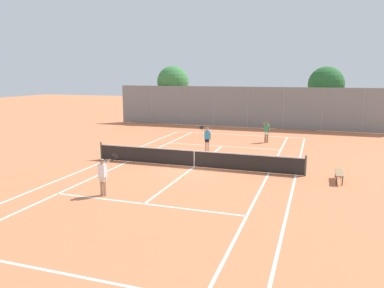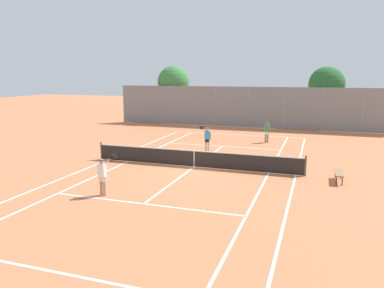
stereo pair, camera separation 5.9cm
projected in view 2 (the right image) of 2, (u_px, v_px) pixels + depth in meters
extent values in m
plane|color=#C67047|center=(194.00, 167.00, 20.92)|extent=(120.00, 120.00, 0.00)
cube|color=white|center=(52.00, 271.00, 9.84)|extent=(11.00, 0.10, 0.01)
cube|color=white|center=(238.00, 135.00, 32.00)|extent=(11.00, 0.10, 0.01)
cube|color=white|center=(108.00, 160.00, 22.65)|extent=(0.10, 23.80, 0.01)
cube|color=white|center=(296.00, 175.00, 19.18)|extent=(0.10, 23.80, 0.01)
cube|color=white|center=(128.00, 161.00, 22.22)|extent=(0.10, 23.80, 0.01)
cube|color=white|center=(269.00, 173.00, 19.61)|extent=(0.10, 23.80, 0.01)
cube|color=white|center=(144.00, 204.00, 14.96)|extent=(8.26, 0.10, 0.01)
cube|color=white|center=(222.00, 146.00, 26.88)|extent=(8.26, 0.10, 0.01)
cube|color=white|center=(194.00, 167.00, 20.92)|extent=(0.10, 12.80, 0.01)
cylinder|color=#474C47|center=(101.00, 151.00, 22.70)|extent=(0.10, 0.10, 1.07)
cylinder|color=#474C47|center=(305.00, 166.00, 18.94)|extent=(0.10, 0.10, 1.07)
cube|color=black|center=(194.00, 159.00, 20.83)|extent=(11.90, 0.02, 0.89)
cube|color=white|center=(194.00, 151.00, 20.75)|extent=(11.90, 0.03, 0.06)
cube|color=white|center=(194.00, 159.00, 20.84)|extent=(0.05, 0.03, 0.89)
cylinder|color=tan|center=(101.00, 186.00, 15.99)|extent=(0.13, 0.13, 0.82)
cylinder|color=tan|center=(104.00, 186.00, 15.91)|extent=(0.13, 0.13, 0.82)
cube|color=beige|center=(103.00, 179.00, 15.89)|extent=(0.31, 0.23, 0.24)
cube|color=white|center=(102.00, 170.00, 15.82)|extent=(0.37, 0.26, 0.56)
sphere|color=tan|center=(102.00, 161.00, 15.75)|extent=(0.22, 0.22, 0.22)
cylinder|color=black|center=(102.00, 160.00, 15.74)|extent=(0.23, 0.23, 0.02)
cylinder|color=tan|center=(98.00, 171.00, 15.94)|extent=(0.08, 0.08, 0.52)
cylinder|color=tan|center=(106.00, 163.00, 15.82)|extent=(0.17, 0.46, 0.35)
cylinder|color=black|center=(113.00, 159.00, 15.95)|extent=(0.08, 0.25, 0.22)
cylinder|color=black|center=(115.00, 156.00, 16.03)|extent=(0.31, 0.25, 0.23)
cylinder|color=#D8A884|center=(209.00, 145.00, 25.14)|extent=(0.13, 0.13, 0.82)
cylinder|color=#D8A884|center=(206.00, 145.00, 25.19)|extent=(0.13, 0.13, 0.82)
cube|color=black|center=(207.00, 140.00, 25.10)|extent=(0.29, 0.19, 0.24)
cube|color=#3399D8|center=(207.00, 135.00, 25.04)|extent=(0.35, 0.21, 0.56)
sphere|color=#D8A884|center=(207.00, 129.00, 24.97)|extent=(0.22, 0.22, 0.22)
cylinder|color=black|center=(207.00, 128.00, 24.95)|extent=(0.23, 0.23, 0.02)
cylinder|color=#D8A884|center=(210.00, 136.00, 24.99)|extent=(0.08, 0.08, 0.52)
cylinder|color=#D8A884|center=(205.00, 131.00, 24.89)|extent=(0.10, 0.46, 0.35)
cylinder|color=black|center=(202.00, 129.00, 24.65)|extent=(0.04, 0.25, 0.22)
cylinder|color=black|center=(202.00, 128.00, 24.52)|extent=(0.29, 0.21, 0.23)
cylinder|color=#936B4C|center=(268.00, 137.00, 28.24)|extent=(0.13, 0.13, 0.82)
cylinder|color=#936B4C|center=(266.00, 137.00, 28.35)|extent=(0.13, 0.13, 0.82)
cube|color=white|center=(267.00, 133.00, 28.23)|extent=(0.33, 0.27, 0.24)
cube|color=#338C59|center=(267.00, 128.00, 28.17)|extent=(0.39, 0.31, 0.56)
sphere|color=#936B4C|center=(267.00, 123.00, 28.09)|extent=(0.22, 0.22, 0.22)
cylinder|color=black|center=(267.00, 122.00, 28.08)|extent=(0.23, 0.23, 0.02)
cylinder|color=#936B4C|center=(270.00, 129.00, 28.04)|extent=(0.08, 0.08, 0.52)
cylinder|color=#936B4C|center=(265.00, 124.00, 28.09)|extent=(0.23, 0.45, 0.35)
sphere|color=#D1DB33|center=(186.00, 163.00, 21.72)|extent=(0.07, 0.07, 0.07)
sphere|color=#D1DB33|center=(200.00, 137.00, 30.48)|extent=(0.07, 0.07, 0.07)
sphere|color=#D1DB33|center=(184.00, 177.00, 18.77)|extent=(0.07, 0.07, 0.07)
cube|color=olive|center=(339.00, 173.00, 17.99)|extent=(0.36, 1.50, 0.05)
cylinder|color=#262626|center=(336.00, 181.00, 17.47)|extent=(0.05, 0.05, 0.41)
cylinder|color=#262626|center=(335.00, 174.00, 18.66)|extent=(0.05, 0.05, 0.41)
cylinder|color=#262626|center=(342.00, 181.00, 17.40)|extent=(0.05, 0.05, 0.41)
cylinder|color=#262626|center=(341.00, 174.00, 18.58)|extent=(0.05, 0.05, 0.41)
cylinder|color=gray|center=(124.00, 104.00, 40.14)|extent=(0.08, 0.08, 3.95)
cylinder|color=gray|center=(152.00, 105.00, 39.08)|extent=(0.08, 0.08, 3.95)
cylinder|color=gray|center=(182.00, 105.00, 38.01)|extent=(0.08, 0.08, 3.95)
cylinder|color=gray|center=(214.00, 106.00, 36.95)|extent=(0.08, 0.08, 3.95)
cylinder|color=gray|center=(248.00, 107.00, 35.89)|extent=(0.08, 0.08, 3.95)
cylinder|color=gray|center=(284.00, 108.00, 34.82)|extent=(0.08, 0.08, 3.95)
cylinder|color=gray|center=(322.00, 109.00, 33.76)|extent=(0.08, 0.08, 3.95)
cylinder|color=gray|center=(363.00, 111.00, 32.70)|extent=(0.08, 0.08, 3.95)
cube|color=slate|center=(248.00, 107.00, 35.89)|extent=(26.95, 0.02, 3.91)
cylinder|color=brown|center=(174.00, 108.00, 40.44)|extent=(0.21, 0.21, 3.09)
sphere|color=#387A3D|center=(173.00, 82.00, 39.94)|extent=(3.40, 3.40, 3.40)
sphere|color=#387A3D|center=(171.00, 86.00, 39.79)|extent=(2.52, 2.52, 2.52)
cylinder|color=brown|center=(325.00, 112.00, 36.18)|extent=(0.22, 0.22, 2.95)
sphere|color=#26602D|center=(327.00, 84.00, 35.68)|extent=(3.40, 3.40, 3.40)
sphere|color=#26602D|center=(327.00, 89.00, 36.00)|extent=(2.47, 2.47, 2.47)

